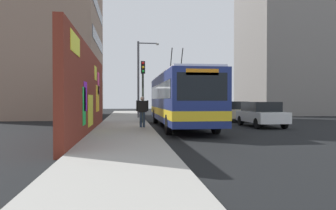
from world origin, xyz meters
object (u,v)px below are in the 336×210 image
(city_bus, at_px, (180,98))
(parked_car_black, at_px, (213,109))
(parked_car_champagne, at_px, (233,111))
(traffic_light, at_px, (143,81))
(street_lamp, at_px, (141,74))
(pedestrian_at_curb, at_px, (142,109))
(parked_car_white, at_px, (261,114))
(parked_car_dark_gray, at_px, (199,107))

(city_bus, xyz_separation_m, parked_car_black, (11.40, -5.20, -0.99))
(parked_car_champagne, relative_size, traffic_light, 0.99)
(city_bus, distance_m, street_lamp, 9.15)
(city_bus, xyz_separation_m, street_lamp, (8.66, 2.03, 2.16))
(pedestrian_at_curb, distance_m, street_lamp, 10.05)
(parked_car_white, distance_m, traffic_light, 8.05)
(traffic_light, bearing_deg, street_lamp, -1.09)
(parked_car_dark_gray, xyz_separation_m, street_lamp, (-8.57, 7.23, 3.15))
(parked_car_white, height_order, parked_car_dark_gray, same)
(parked_car_champagne, distance_m, traffic_light, 8.17)
(parked_car_white, relative_size, traffic_light, 0.98)
(traffic_light, relative_size, street_lamp, 0.63)
(parked_car_white, height_order, parked_car_black, same)
(parked_car_champagne, xyz_separation_m, street_lamp, (3.30, 7.23, 3.16))
(parked_car_champagne, height_order, pedestrian_at_curb, pedestrian_at_curb)
(parked_car_black, bearing_deg, pedestrian_at_curb, 148.63)
(parked_car_champagne, height_order, parked_car_dark_gray, same)
(parked_car_black, height_order, parked_car_dark_gray, same)
(parked_car_dark_gray, bearing_deg, pedestrian_at_curb, 157.47)
(parked_car_white, xyz_separation_m, parked_car_black, (11.37, -0.00, 0.00))
(street_lamp, bearing_deg, parked_car_black, -69.22)
(street_lamp, bearing_deg, parked_car_white, -140.02)
(parked_car_white, height_order, parked_car_champagne, same)
(parked_car_dark_gray, xyz_separation_m, traffic_light, (-14.71, 7.35, 2.14))
(parked_car_dark_gray, distance_m, pedestrian_at_curb, 19.72)
(parked_car_white, bearing_deg, city_bus, 90.37)
(pedestrian_at_curb, distance_m, traffic_light, 3.94)
(pedestrian_at_curb, bearing_deg, parked_car_black, -31.37)
(parked_car_white, distance_m, pedestrian_at_curb, 7.63)
(parked_car_black, height_order, street_lamp, street_lamp)
(city_bus, distance_m, pedestrian_at_curb, 2.63)
(city_bus, relative_size, parked_car_champagne, 2.77)
(parked_car_champagne, xyz_separation_m, pedestrian_at_curb, (-6.35, 7.56, 0.35))
(city_bus, distance_m, parked_car_champagne, 7.54)
(pedestrian_at_curb, bearing_deg, city_bus, -67.25)
(city_bus, xyz_separation_m, traffic_light, (2.52, 2.15, 1.15))
(parked_car_dark_gray, bearing_deg, parked_car_black, -180.00)
(street_lamp, bearing_deg, parked_car_dark_gray, -40.17)
(parked_car_champagne, bearing_deg, street_lamp, 65.50)
(city_bus, height_order, parked_car_champagne, city_bus)
(parked_car_champagne, bearing_deg, parked_car_dark_gray, -0.00)
(parked_car_white, distance_m, parked_car_champagne, 5.33)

